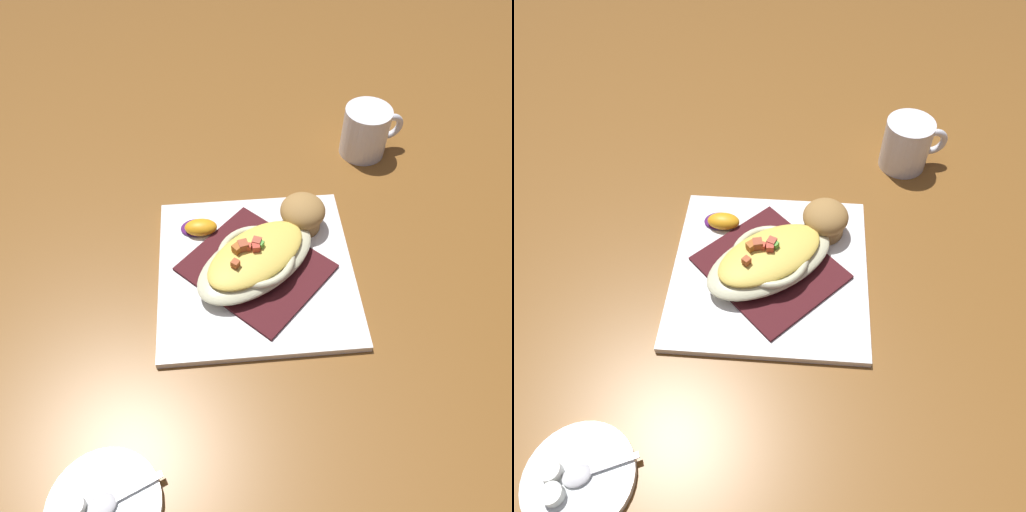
# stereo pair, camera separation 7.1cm
# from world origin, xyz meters

# --- Properties ---
(ground_plane) EXTENTS (2.60, 2.60, 0.00)m
(ground_plane) POSITION_xyz_m (0.00, 0.00, 0.00)
(ground_plane) COLOR brown
(square_plate) EXTENTS (0.34, 0.34, 0.01)m
(square_plate) POSITION_xyz_m (0.00, 0.00, 0.01)
(square_plate) COLOR white
(square_plate) RESTS_ON ground_plane
(folded_napkin) EXTENTS (0.24, 0.23, 0.00)m
(folded_napkin) POSITION_xyz_m (0.00, 0.00, 0.01)
(folded_napkin) COLOR #45171B
(folded_napkin) RESTS_ON square_plate
(gratin_dish) EXTENTS (0.21, 0.22, 0.05)m
(gratin_dish) POSITION_xyz_m (-0.00, -0.00, 0.04)
(gratin_dish) COLOR beige
(gratin_dish) RESTS_ON folded_napkin
(muffin) EXTENTS (0.07, 0.07, 0.05)m
(muffin) POSITION_xyz_m (0.06, 0.09, 0.04)
(muffin) COLOR olive
(muffin) RESTS_ON square_plate
(orange_garnish) EXTENTS (0.06, 0.05, 0.02)m
(orange_garnish) POSITION_xyz_m (-0.10, 0.06, 0.02)
(orange_garnish) COLOR #4C1B5B
(orange_garnish) RESTS_ON square_plate
(coffee_mug) EXTENTS (0.11, 0.08, 0.09)m
(coffee_mug) POSITION_xyz_m (0.16, 0.30, 0.04)
(coffee_mug) COLOR white
(coffee_mug) RESTS_ON ground_plane
(creamer_saucer) EXTENTS (0.13, 0.13, 0.01)m
(creamer_saucer) POSITION_xyz_m (-0.12, -0.34, 0.01)
(creamer_saucer) COLOR white
(creamer_saucer) RESTS_ON ground_plane
(spoon) EXTENTS (0.08, 0.06, 0.01)m
(spoon) POSITION_xyz_m (-0.12, -0.33, 0.02)
(spoon) COLOR silver
(spoon) RESTS_ON creamer_saucer
(creamer_cup_0) EXTENTS (0.02, 0.02, 0.02)m
(creamer_cup_0) POSITION_xyz_m (-0.15, -0.34, 0.02)
(creamer_cup_0) COLOR white
(creamer_cup_0) RESTS_ON creamer_saucer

